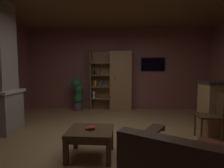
{
  "coord_description": "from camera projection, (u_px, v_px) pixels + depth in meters",
  "views": [
    {
      "loc": [
        0.23,
        -3.28,
        1.35
      ],
      "look_at": [
        0.0,
        0.4,
        1.05
      ],
      "focal_mm": 28.85,
      "sensor_mm": 36.0,
      "label": 1
    }
  ],
  "objects": [
    {
      "name": "floor",
      "position": [
        111.0,
        142.0,
        3.39
      ],
      "size": [
        6.2,
        5.82,
        0.02
      ],
      "primitive_type": "cube",
      "color": "#A37A4C",
      "rests_on": "ground"
    },
    {
      "name": "wall_back",
      "position": [
        117.0,
        68.0,
        6.2
      ],
      "size": [
        6.32,
        0.06,
        2.76
      ],
      "primitive_type": "cube",
      "color": "#8E544C",
      "rests_on": "ground"
    },
    {
      "name": "window_pane_back",
      "position": [
        109.0,
        71.0,
        6.19
      ],
      "size": [
        0.79,
        0.01,
        0.91
      ],
      "primitive_type": "cube",
      "color": "white"
    },
    {
      "name": "bookshelf_cabinet",
      "position": [
        118.0,
        81.0,
        5.96
      ],
      "size": [
        1.35,
        0.41,
        1.94
      ],
      "color": "#997047",
      "rests_on": "ground"
    },
    {
      "name": "coffee_table",
      "position": [
        90.0,
        135.0,
        2.78
      ],
      "size": [
        0.69,
        0.61,
        0.43
      ],
      "color": "#4C331E",
      "rests_on": "ground"
    },
    {
      "name": "table_book_0",
      "position": [
        89.0,
        129.0,
        2.77
      ],
      "size": [
        0.12,
        0.09,
        0.03
      ],
      "primitive_type": "cube",
      "rotation": [
        0.0,
        0.0,
        -0.06
      ],
      "color": "#B22D2D",
      "rests_on": "coffee_table"
    },
    {
      "name": "table_book_1",
      "position": [
        91.0,
        127.0,
        2.76
      ],
      "size": [
        0.13,
        0.13,
        0.02
      ],
      "primitive_type": "cube",
      "rotation": [
        0.0,
        0.0,
        0.27
      ],
      "color": "#B22D2D",
      "rests_on": "coffee_table"
    },
    {
      "name": "dining_chair",
      "position": [
        213.0,
        113.0,
        3.43
      ],
      "size": [
        0.45,
        0.45,
        0.92
      ],
      "color": "#4C331E",
      "rests_on": "ground"
    },
    {
      "name": "potted_floor_plant",
      "position": [
        78.0,
        93.0,
        5.9
      ],
      "size": [
        0.39,
        0.36,
        1.06
      ],
      "color": "#4C4C51",
      "rests_on": "ground"
    },
    {
      "name": "wall_mounted_tv",
      "position": [
        153.0,
        64.0,
        6.05
      ],
      "size": [
        0.79,
        0.06,
        0.45
      ],
      "color": "black"
    }
  ]
}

